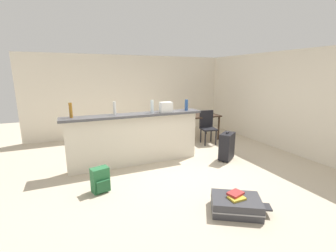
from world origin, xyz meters
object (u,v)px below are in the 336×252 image
at_px(bottle_clear, 152,106).
at_px(backpack_green, 100,180).
at_px(dining_chair_near_partition, 207,125).
at_px(book_stack, 236,196).
at_px(bottle_amber, 71,110).
at_px(bottle_white, 115,108).
at_px(suitcase_upright_black, 227,146).
at_px(bottle_blue, 186,105).
at_px(dining_table, 199,118).
at_px(suitcase_flat_charcoal, 236,205).
at_px(grocery_bag, 166,107).

relative_size(bottle_clear, backpack_green, 0.65).
height_order(dining_chair_near_partition, backpack_green, dining_chair_near_partition).
relative_size(backpack_green, book_stack, 1.56).
relative_size(bottle_amber, bottle_white, 1.07).
bearing_deg(bottle_white, backpack_green, -115.30).
relative_size(bottle_white, backpack_green, 0.64).
bearing_deg(suitcase_upright_black, bottle_clear, 160.49).
bearing_deg(suitcase_upright_black, book_stack, -123.53).
height_order(bottle_blue, dining_table, bottle_blue).
bearing_deg(suitcase_flat_charcoal, dining_chair_near_partition, 64.48).
distance_m(bottle_clear, bottle_blue, 0.82).
bearing_deg(bottle_amber, bottle_clear, -2.57).
relative_size(grocery_bag, suitcase_upright_black, 0.39).
xyz_separation_m(bottle_clear, suitcase_upright_black, (1.59, -0.56, -0.93)).
relative_size(bottle_clear, bottle_blue, 1.09).
xyz_separation_m(bottle_clear, suitcase_flat_charcoal, (0.45, -2.31, -1.15)).
height_order(bottle_blue, suitcase_upright_black, bottle_blue).
xyz_separation_m(dining_table, suitcase_upright_black, (-0.32, -1.80, -0.32)).
height_order(bottle_blue, book_stack, bottle_blue).
height_order(bottle_clear, bottle_blue, bottle_clear).
bearing_deg(dining_chair_near_partition, bottle_white, -166.12).
xyz_separation_m(bottle_amber, backpack_green, (0.35, -1.00, -1.06)).
bearing_deg(backpack_green, suitcase_flat_charcoal, -38.88).
xyz_separation_m(suitcase_flat_charcoal, book_stack, (-0.00, 0.01, 0.14)).
relative_size(bottle_blue, suitcase_upright_black, 0.37).
xyz_separation_m(bottle_amber, suitcase_upright_black, (3.21, -0.64, -0.93)).
xyz_separation_m(bottle_amber, book_stack, (2.06, -2.37, -1.01)).
height_order(dining_table, suitcase_flat_charcoal, dining_table).
xyz_separation_m(bottle_white, suitcase_flat_charcoal, (1.23, -2.38, -1.14)).
bearing_deg(backpack_green, suitcase_upright_black, 7.35).
height_order(bottle_white, dining_table, bottle_white).
bearing_deg(bottle_blue, grocery_bag, -176.32).
height_order(suitcase_flat_charcoal, backpack_green, backpack_green).
xyz_separation_m(backpack_green, book_stack, (1.70, -1.37, 0.05)).
distance_m(bottle_amber, bottle_clear, 1.62).
relative_size(bottle_blue, grocery_bag, 0.96).
relative_size(suitcase_flat_charcoal, backpack_green, 2.10).
bearing_deg(suitcase_upright_black, backpack_green, -172.65).
bearing_deg(book_stack, bottle_clear, 100.90).
bearing_deg(bottle_blue, suitcase_flat_charcoal, -99.30).
relative_size(dining_chair_near_partition, book_stack, 3.46).
xyz_separation_m(dining_table, suitcase_flat_charcoal, (-1.46, -3.55, -0.54)).
bearing_deg(backpack_green, dining_chair_near_partition, 27.85).
bearing_deg(suitcase_upright_black, dining_table, 79.97).
bearing_deg(bottle_blue, bottle_amber, 178.03).
distance_m(bottle_clear, grocery_bag, 0.31).
distance_m(bottle_white, grocery_bag, 1.09).
bearing_deg(grocery_bag, bottle_clear, 171.63).
xyz_separation_m(bottle_amber, bottle_clear, (1.61, -0.07, -0.01)).
xyz_separation_m(suitcase_flat_charcoal, backpack_green, (-1.71, 1.38, 0.09)).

